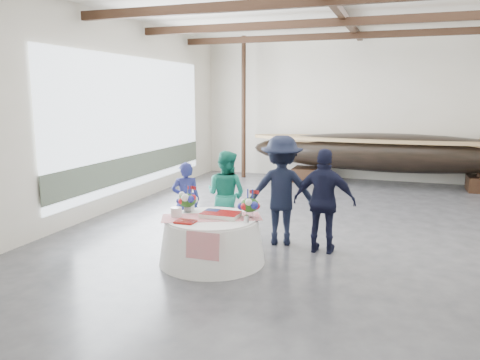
% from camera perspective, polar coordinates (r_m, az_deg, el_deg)
% --- Properties ---
extents(floor, '(10.00, 12.00, 0.01)m').
position_cam_1_polar(floor, '(9.80, 10.42, -5.70)').
color(floor, '#3D3D42').
rests_on(floor, ground).
extents(wall_back, '(10.00, 0.02, 4.50)m').
position_cam_1_polar(wall_back, '(15.40, 14.14, 8.44)').
color(wall_back, silver).
rests_on(wall_back, ground).
extents(wall_front, '(10.00, 0.02, 4.50)m').
position_cam_1_polar(wall_front, '(3.62, -3.01, 3.50)').
color(wall_front, silver).
rests_on(wall_front, ground).
extents(wall_left, '(0.02, 12.00, 4.50)m').
position_cam_1_polar(wall_left, '(11.30, -15.35, 7.80)').
color(wall_left, silver).
rests_on(wall_left, ground).
extents(pavilion_structure, '(9.80, 11.76, 4.50)m').
position_cam_1_polar(pavilion_structure, '(10.37, 11.94, 17.46)').
color(pavilion_structure, black).
rests_on(pavilion_structure, ground).
extents(open_bay, '(0.03, 7.00, 3.20)m').
position_cam_1_polar(open_bay, '(12.13, -12.39, 6.07)').
color(open_bay, silver).
rests_on(open_bay, ground).
extents(longboat_display, '(8.35, 1.67, 1.57)m').
position_cam_1_polar(longboat_display, '(14.53, 17.78, 3.22)').
color(longboat_display, black).
rests_on(longboat_display, ground).
extents(banquet_table, '(1.72, 1.72, 0.74)m').
position_cam_1_polar(banquet_table, '(7.65, -3.45, -7.26)').
color(banquet_table, white).
rests_on(banquet_table, ground).
extents(tabletop_items, '(1.67, 1.16, 0.40)m').
position_cam_1_polar(tabletop_items, '(7.65, -3.19, -3.22)').
color(tabletop_items, red).
rests_on(tabletop_items, banquet_table).
extents(guest_woman_blue, '(0.63, 0.55, 1.45)m').
position_cam_1_polar(guest_woman_blue, '(8.84, -6.61, -2.48)').
color(guest_woman_blue, navy).
rests_on(guest_woman_blue, ground).
extents(guest_woman_teal, '(0.93, 0.79, 1.67)m').
position_cam_1_polar(guest_woman_teal, '(8.79, -1.71, -1.79)').
color(guest_woman_teal, '#1A876E').
rests_on(guest_woman_teal, ground).
extents(guest_man_left, '(1.41, 1.02, 1.97)m').
position_cam_1_polar(guest_man_left, '(8.44, 5.07, -1.27)').
color(guest_man_left, black).
rests_on(guest_man_left, ground).
extents(guest_man_right, '(1.06, 0.44, 1.80)m').
position_cam_1_polar(guest_man_right, '(8.07, 10.24, -2.57)').
color(guest_man_right, black).
rests_on(guest_man_right, ground).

